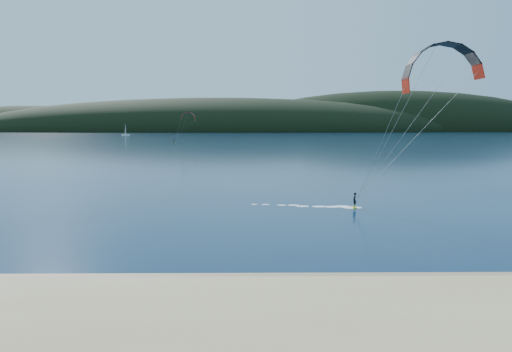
# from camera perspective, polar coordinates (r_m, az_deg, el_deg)

# --- Properties ---
(ground) EXTENTS (1800.00, 1800.00, 0.00)m
(ground) POSITION_cam_1_polar(r_m,az_deg,el_deg) (19.96, -11.61, -17.74)
(ground) COLOR #071E3A
(ground) RESTS_ON ground
(wet_sand) EXTENTS (220.00, 2.50, 0.10)m
(wet_sand) POSITION_cam_1_polar(r_m,az_deg,el_deg) (24.06, -9.53, -13.30)
(wet_sand) COLOR #937655
(wet_sand) RESTS_ON ground
(headland) EXTENTS (1200.00, 310.00, 140.00)m
(headland) POSITION_cam_1_polar(r_m,az_deg,el_deg) (763.21, -0.88, 5.75)
(headland) COLOR black
(headland) RESTS_ON ground
(kitesurfer_near) EXTENTS (20.19, 8.32, 14.47)m
(kitesurfer_near) POSITION_cam_1_polar(r_m,az_deg,el_deg) (41.88, 22.02, 10.36)
(kitesurfer_near) COLOR #B6CD18
(kitesurfer_near) RESTS_ON ground
(kitesurfer_far) EXTENTS (11.69, 5.32, 13.75)m
(kitesurfer_far) POSITION_cam_1_polar(r_m,az_deg,el_deg) (216.82, -8.78, 7.16)
(kitesurfer_far) COLOR #B6CD18
(kitesurfer_far) RESTS_ON ground
(sailboat) EXTENTS (7.67, 4.73, 10.66)m
(sailboat) POSITION_cam_1_polar(r_m,az_deg,el_deg) (440.18, -16.45, 5.15)
(sailboat) COLOR white
(sailboat) RESTS_ON ground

